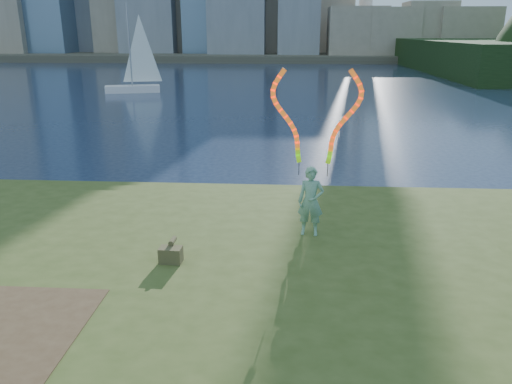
{
  "coord_description": "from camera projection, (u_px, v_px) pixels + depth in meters",
  "views": [
    {
      "loc": [
        2.5,
        -9.37,
        5.18
      ],
      "look_at": [
        1.83,
        1.0,
        1.81
      ],
      "focal_mm": 35.0,
      "sensor_mm": 36.0,
      "label": 1
    }
  ],
  "objects": [
    {
      "name": "far_shore",
      "position": [
        277.0,
        55.0,
        100.65
      ],
      "size": [
        320.0,
        40.0,
        1.2
      ],
      "primitive_type": "cube",
      "color": "#474234",
      "rests_on": "ground"
    },
    {
      "name": "canvas_bag",
      "position": [
        171.0,
        254.0,
        9.87
      ],
      "size": [
        0.45,
        0.51,
        0.42
      ],
      "rotation": [
        0.0,
        0.0,
        -0.05
      ],
      "color": "#433F22",
      "rests_on": "grassy_knoll"
    },
    {
      "name": "sailboat",
      "position": [
        135.0,
        77.0,
        43.59
      ],
      "size": [
        4.95,
        2.78,
        7.5
      ],
      "rotation": [
        0.0,
        0.0,
        0.29
      ],
      "color": "white",
      "rests_on": "ground"
    },
    {
      "name": "grassy_knoll",
      "position": [
        135.0,
        334.0,
        8.37
      ],
      "size": [
        20.0,
        18.0,
        0.8
      ],
      "color": "#3A4A1A",
      "rests_on": "ground"
    },
    {
      "name": "ground",
      "position": [
        168.0,
        285.0,
        10.65
      ],
      "size": [
        320.0,
        320.0,
        0.0
      ],
      "primitive_type": "plane",
      "color": "#1A2741",
      "rests_on": "ground"
    },
    {
      "name": "woman_with_ribbons",
      "position": [
        312.0,
        173.0,
        10.87
      ],
      "size": [
        2.02,
        0.45,
        3.96
      ],
      "rotation": [
        0.0,
        0.0,
        -0.12
      ],
      "color": "#1B6539",
      "rests_on": "grassy_knoll"
    }
  ]
}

